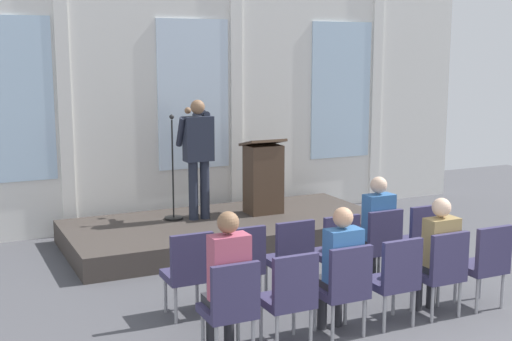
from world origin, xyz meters
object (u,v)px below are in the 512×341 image
Objects in this scene: chair_r1_c4 at (442,268)px; audience_r1_c4 at (437,250)px; chair_r0_c3 at (336,248)px; audience_r1_c0 at (227,277)px; chair_r0_c1 at (241,261)px; chair_r1_c3 at (395,276)px; lectern at (263,177)px; audience_r0_c4 at (376,224)px; chair_r1_c2 at (344,285)px; chair_r0_c2 at (290,255)px; chair_r1_c1 at (290,294)px; speaker at (198,150)px; mic_stand at (173,197)px; audience_r1_c2 at (340,264)px; chair_r0_c0 at (189,269)px; chair_r0_c4 at (379,242)px; chair_r1_c0 at (231,304)px; chair_r1_c5 at (485,261)px; chair_r0_c5 at (420,236)px.

audience_r1_c4 is (0.00, 0.08, 0.18)m from chair_r1_c4.
audience_r1_c0 reaches higher than chair_r0_c3.
chair_r0_c1 is at bearing 59.86° from audience_r1_c0.
audience_r1_c0 is at bearing 177.52° from chair_r1_c3.
lectern reaches higher than audience_r0_c4.
chair_r1_c2 is at bearing -3.72° from audience_r1_c0.
chair_r1_c1 is at bearing -118.36° from chair_r0_c2.
audience_r1_c0 is (-1.20, -1.04, 0.23)m from chair_r0_c2.
speaker is 0.79m from mic_stand.
chair_r1_c3 is at bearing -116.71° from audience_r0_c4.
chair_r0_c1 is 0.72× the size of audience_r1_c2.
chair_r0_c2 is at bearing 0.00° from chair_r0_c0.
chair_r0_c4 is at bearing 0.00° from chair_r0_c2.
chair_r1_c0 is (-1.17, -3.94, -0.82)m from speaker.
audience_r0_c4 is (1.81, 0.08, 0.20)m from chair_r0_c1.
chair_r1_c5 is (1.84, -3.94, -0.82)m from speaker.
speaker is 4.02m from chair_r1_c2.
chair_r0_c3 is 1.64m from chair_r1_c5.
audience_r1_c4 is (1.81, -1.03, 0.18)m from chair_r0_c1.
chair_r0_c0 is 1.12m from chair_r1_c0.
chair_r1_c2 is at bearing -118.36° from chair_r0_c3.
chair_r1_c5 is (0.60, -0.08, -0.18)m from audience_r1_c4.
mic_stand is 4.37m from chair_r1_c4.
chair_r0_c2 is 0.72× the size of audience_r1_c2.
chair_r0_c4 is at bearing -66.37° from speaker.
chair_r0_c5 is 1.00× the size of chair_r1_c1.
chair_r1_c1 is at bearing 180.00° from chair_r1_c4.
audience_r1_c2 is 1.82m from chair_r1_c5.
mic_stand is at bearing 118.25° from chair_r1_c5.
chair_r1_c2 and chair_r1_c5 have the same top height.
audience_r1_c4 is at bearing 7.91° from chair_r1_c3.
mic_stand is at bearing 74.38° from chair_r0_c0.
chair_r0_c2 is 2.12m from chair_r1_c5.
chair_r1_c0 is 0.68× the size of audience_r1_c0.
audience_r1_c0 reaches higher than chair_r1_c4.
chair_r1_c0 is at bearing -90.00° from chair_r0_c0.
lectern is at bearing 70.02° from chair_r0_c2.
audience_r1_c4 reaches higher than chair_r0_c0.
chair_r0_c4 is 1.27m from chair_r1_c3.
audience_r1_c0 is 0.65m from chair_r1_c1.
speaker is 1.38× the size of audience_r1_c4.
speaker is 1.88× the size of chair_r0_c3.
audience_r0_c4 is 1.11m from audience_r1_c4.
lectern reaches higher than chair_r0_c2.
chair_r0_c0 is 1.00× the size of chair_r0_c5.
chair_r1_c3 is at bearing 0.00° from chair_r1_c1.
chair_r1_c3 is at bearing -42.81° from chair_r0_c1.
mic_stand is 4.29m from audience_r1_c4.
chair_r1_c2 is at bearing -135.18° from audience_r0_c4.
chair_r1_c1 is (0.00, -1.12, 0.00)m from chair_r0_c1.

